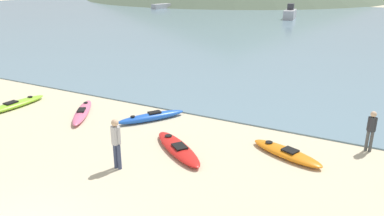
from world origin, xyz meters
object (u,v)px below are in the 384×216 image
at_px(kayak_on_sand_1, 178,148).
at_px(person_near_foreground, 116,141).
at_px(kayak_on_sand_0, 82,112).
at_px(moored_boat_2, 290,13).
at_px(kayak_on_sand_2, 151,117).
at_px(kayak_on_sand_3, 286,153).
at_px(moored_boat_0, 161,6).
at_px(kayak_on_sand_5, 14,105).
at_px(person_near_waterline, 371,129).

bearing_deg(kayak_on_sand_1, person_near_foreground, -119.54).
xyz_separation_m(kayak_on_sand_1, person_near_foreground, (-1.14, -2.01, 0.86)).
bearing_deg(kayak_on_sand_0, moored_boat_2, 92.11).
bearing_deg(person_near_foreground, kayak_on_sand_2, 109.29).
height_order(kayak_on_sand_1, moored_boat_2, moored_boat_2).
xyz_separation_m(kayak_on_sand_2, person_near_foreground, (1.45, -4.15, 0.83)).
bearing_deg(kayak_on_sand_3, moored_boat_0, 126.54).
relative_size(kayak_on_sand_5, person_near_waterline, 2.19).
relative_size(person_near_waterline, moored_boat_2, 0.34).
distance_m(kayak_on_sand_0, moored_boat_2, 44.01).
distance_m(person_near_waterline, moored_boat_2, 43.99).
height_order(person_near_waterline, moored_boat_2, moored_boat_2).
relative_size(kayak_on_sand_1, kayak_on_sand_5, 0.92).
distance_m(kayak_on_sand_3, moored_boat_2, 45.06).
height_order(person_near_foreground, moored_boat_0, person_near_foreground).
height_order(kayak_on_sand_1, kayak_on_sand_2, kayak_on_sand_2).
bearing_deg(moored_boat_0, kayak_on_sand_2, -57.97).
relative_size(kayak_on_sand_3, moored_boat_2, 0.65).
height_order(moored_boat_0, moored_boat_2, moored_boat_2).
bearing_deg(kayak_on_sand_3, moored_boat_2, 104.06).
xyz_separation_m(kayak_on_sand_0, person_near_waterline, (11.84, 2.09, 0.73)).
xyz_separation_m(kayak_on_sand_0, kayak_on_sand_3, (9.33, 0.27, -0.01)).
xyz_separation_m(person_near_foreground, moored_boat_2, (-6.23, 47.19, -0.21)).
height_order(kayak_on_sand_1, moored_boat_0, moored_boat_0).
relative_size(kayak_on_sand_2, moored_boat_2, 0.65).
distance_m(kayak_on_sand_1, kayak_on_sand_2, 3.36).
height_order(kayak_on_sand_1, person_near_waterline, person_near_waterline).
relative_size(kayak_on_sand_2, moored_boat_0, 0.71).
bearing_deg(kayak_on_sand_0, kayak_on_sand_1, -11.88).
xyz_separation_m(kayak_on_sand_1, moored_boat_2, (-7.37, 45.18, 0.66)).
xyz_separation_m(person_near_waterline, moored_boat_2, (-13.45, 41.88, -0.09)).
bearing_deg(moored_boat_0, person_near_waterline, -50.59).
bearing_deg(kayak_on_sand_5, kayak_on_sand_0, 11.88).
height_order(kayak_on_sand_5, person_near_foreground, person_near_foreground).
xyz_separation_m(kayak_on_sand_5, person_near_foreground, (8.27, -2.45, 0.86)).
xyz_separation_m(kayak_on_sand_3, person_near_foreground, (-4.71, -3.48, 0.86)).
xyz_separation_m(kayak_on_sand_3, kayak_on_sand_5, (-12.98, -1.04, 0.01)).
distance_m(kayak_on_sand_0, moored_boat_0, 57.07).
bearing_deg(kayak_on_sand_2, kayak_on_sand_5, -165.97).
xyz_separation_m(person_near_foreground, person_near_waterline, (7.22, 5.31, -0.12)).
relative_size(kayak_on_sand_1, moored_boat_2, 0.69).
distance_m(person_near_foreground, moored_boat_0, 62.16).
bearing_deg(kayak_on_sand_0, kayak_on_sand_3, 1.64).
relative_size(kayak_on_sand_3, kayak_on_sand_5, 0.87).
bearing_deg(kayak_on_sand_3, kayak_on_sand_2, 173.83).
xyz_separation_m(kayak_on_sand_1, kayak_on_sand_3, (3.58, 1.48, 0.00)).
height_order(person_near_foreground, moored_boat_2, moored_boat_2).
xyz_separation_m(person_near_foreground, moored_boat_0, (-32.14, 53.21, -0.52)).
bearing_deg(person_near_waterline, kayak_on_sand_0, -169.99).
bearing_deg(person_near_waterline, kayak_on_sand_2, -172.41).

